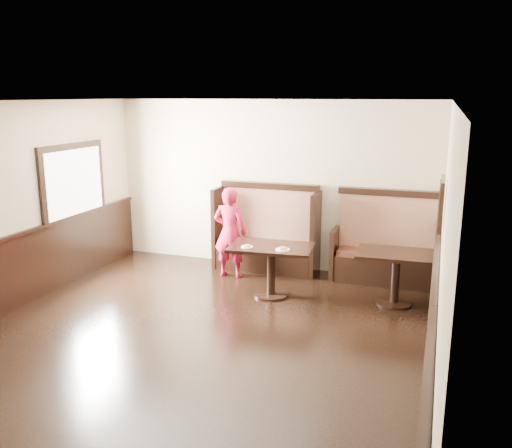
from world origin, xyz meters
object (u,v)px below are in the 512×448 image
at_px(booth_main, 267,238).
at_px(booth_neighbor, 386,252).
at_px(table_neighbor, 396,266).
at_px(table_main, 271,258).
at_px(child, 230,232).

bearing_deg(booth_main, booth_neighbor, -0.05).
bearing_deg(table_neighbor, table_main, -173.99).
bearing_deg(child, booth_main, -130.35).
relative_size(table_neighbor, child, 0.76).
bearing_deg(booth_main, table_main, -69.34).
height_order(table_main, table_neighbor, table_main).
xyz_separation_m(table_main, table_neighbor, (1.74, 0.25, -0.02)).
bearing_deg(table_main, table_neighbor, 3.10).
distance_m(booth_neighbor, table_neighbor, 0.96).
bearing_deg(table_main, child, 140.23).
bearing_deg(table_neighbor, booth_neighbor, 102.05).
distance_m(booth_main, child, 0.74).
bearing_deg(table_neighbor, child, 169.97).
distance_m(booth_main, table_neighbor, 2.37).
bearing_deg(booth_neighbor, table_main, -141.97).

